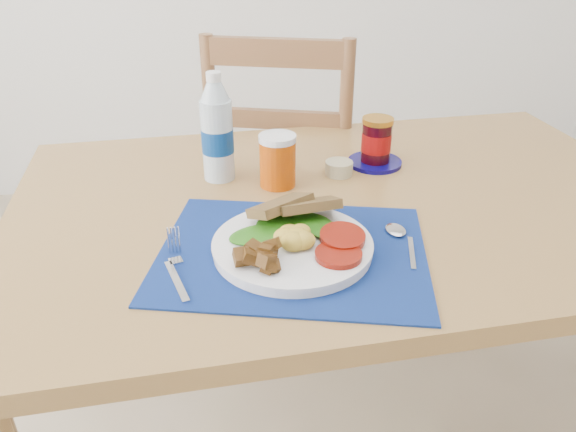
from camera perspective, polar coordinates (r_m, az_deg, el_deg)
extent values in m
cube|color=brown|center=(1.21, 5.89, 1.05)|extent=(1.40, 0.90, 0.04)
cylinder|color=brown|center=(1.72, -19.81, -6.14)|extent=(0.06, 0.06, 0.71)
cylinder|color=brown|center=(1.95, 20.23, -1.85)|extent=(0.06, 0.06, 0.71)
cube|color=brown|center=(1.92, -0.07, 3.05)|extent=(0.57, 0.55, 0.04)
cylinder|color=brown|center=(2.18, 5.73, -0.94)|extent=(0.04, 0.04, 0.44)
cylinder|color=brown|center=(2.22, -4.32, -0.20)|extent=(0.04, 0.04, 0.44)
cylinder|color=brown|center=(1.87, 5.03, -6.46)|extent=(0.04, 0.04, 0.44)
cylinder|color=brown|center=(1.92, -6.67, -5.44)|extent=(0.04, 0.04, 0.44)
cube|color=brown|center=(1.58, -1.18, 16.28)|extent=(0.39, 0.17, 0.51)
cube|color=black|center=(1.00, 0.45, -3.68)|extent=(0.56, 0.49, 0.00)
cylinder|color=silver|center=(1.00, 0.45, -3.15)|extent=(0.28, 0.28, 0.02)
ellipsoid|color=gold|center=(0.98, 0.81, -2.02)|extent=(0.07, 0.06, 0.03)
cylinder|color=maroon|center=(0.97, 5.34, -3.20)|extent=(0.08, 0.08, 0.01)
ellipsoid|color=#0F4108|center=(1.02, 0.55, -1.16)|extent=(0.15, 0.09, 0.01)
cube|color=olive|center=(1.05, 0.64, 1.06)|extent=(0.13, 0.10, 0.04)
cube|color=#B2B5BA|center=(0.94, -11.25, -6.51)|extent=(0.04, 0.12, 0.00)
cube|color=#B2B5BA|center=(1.01, -11.37, -3.88)|extent=(0.04, 0.06, 0.00)
cube|color=#B2B5BA|center=(1.02, 12.46, -3.69)|extent=(0.04, 0.10, 0.00)
ellipsoid|color=#B2B5BA|center=(1.08, 10.87, -1.49)|extent=(0.04, 0.05, 0.00)
cylinder|color=#ADBFCC|center=(1.26, -7.16, 7.64)|extent=(0.07, 0.07, 0.18)
cylinder|color=navy|center=(1.26, -7.16, 7.64)|extent=(0.07, 0.07, 0.05)
cone|color=#ADBFCC|center=(1.23, -7.48, 12.53)|extent=(0.06, 0.06, 0.04)
cylinder|color=white|center=(1.22, -7.58, 13.92)|extent=(0.03, 0.03, 0.02)
cylinder|color=#AB3E04|center=(1.23, -1.07, 5.51)|extent=(0.08, 0.08, 0.11)
cylinder|color=tan|center=(1.30, 5.19, 4.87)|extent=(0.06, 0.06, 0.03)
cylinder|color=#080550|center=(1.37, 8.80, 5.41)|extent=(0.13, 0.13, 0.01)
cylinder|color=black|center=(1.35, 8.96, 7.43)|extent=(0.07, 0.07, 0.09)
cylinder|color=maroon|center=(1.35, 8.96, 7.45)|extent=(0.07, 0.07, 0.04)
cylinder|color=#B3751D|center=(1.33, 9.13, 9.56)|extent=(0.07, 0.07, 0.01)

